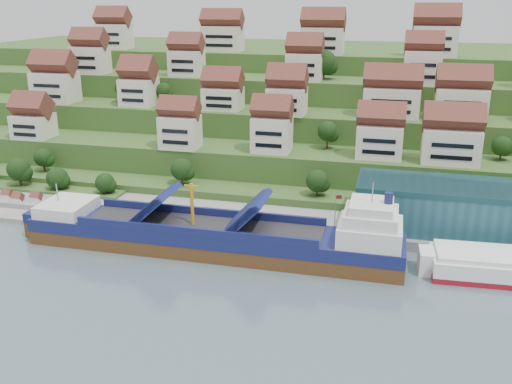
# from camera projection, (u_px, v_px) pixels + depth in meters

# --- Properties ---
(ground) EXTENTS (300.00, 300.00, 0.00)m
(ground) POSITION_uv_depth(u_px,v_px,m) (239.00, 251.00, 115.21)
(ground) COLOR slate
(ground) RESTS_ON ground
(quay) EXTENTS (180.00, 14.00, 2.20)m
(quay) POSITION_uv_depth(u_px,v_px,m) (346.00, 228.00, 124.00)
(quay) COLOR gray
(quay) RESTS_ON ground
(pebble_beach) EXTENTS (45.00, 20.00, 1.00)m
(pebble_beach) POSITION_uv_depth(u_px,v_px,m) (24.00, 205.00, 139.42)
(pebble_beach) COLOR gray
(pebble_beach) RESTS_ON ground
(hillside) EXTENTS (260.00, 128.00, 31.00)m
(hillside) POSITION_uv_depth(u_px,v_px,m) (316.00, 107.00, 206.70)
(hillside) COLOR #2D4C1E
(hillside) RESTS_ON ground
(hillside_village) EXTENTS (160.22, 61.85, 29.25)m
(hillside_village) POSITION_uv_depth(u_px,v_px,m) (304.00, 86.00, 162.14)
(hillside_village) COLOR silver
(hillside_village) RESTS_ON ground
(hillside_trees) EXTENTS (142.49, 62.72, 30.89)m
(hillside_trees) POSITION_uv_depth(u_px,v_px,m) (249.00, 123.00, 152.76)
(hillside_trees) COLOR #1A3913
(hillside_trees) RESTS_ON ground
(warehouse) EXTENTS (60.00, 15.00, 10.00)m
(warehouse) POSITION_uv_depth(u_px,v_px,m) (506.00, 211.00, 116.48)
(warehouse) COLOR #255864
(warehouse) RESTS_ON quay
(flagpole) EXTENTS (1.28, 0.16, 8.00)m
(flagpole) POSITION_uv_depth(u_px,v_px,m) (336.00, 210.00, 117.97)
(flagpole) COLOR gray
(flagpole) RESTS_ON quay
(beach_huts) EXTENTS (14.40, 3.70, 2.20)m
(beach_huts) POSITION_uv_depth(u_px,v_px,m) (13.00, 200.00, 138.21)
(beach_huts) COLOR white
(beach_huts) RESTS_ON pebble_beach
(cargo_ship) EXTENTS (75.70, 12.05, 16.75)m
(cargo_ship) POSITION_uv_depth(u_px,v_px,m) (222.00, 237.00, 113.79)
(cargo_ship) COLOR #55341A
(cargo_ship) RESTS_ON ground
(second_ship) EXTENTS (27.47, 11.42, 7.82)m
(second_ship) POSITION_uv_depth(u_px,v_px,m) (511.00, 267.00, 103.37)
(second_ship) COLOR maroon
(second_ship) RESTS_ON ground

